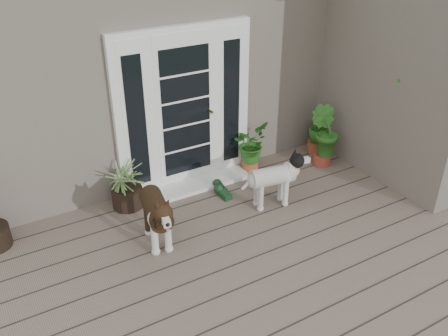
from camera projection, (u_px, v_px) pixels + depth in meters
deck at (294, 270)px, 5.24m from camera, size 6.20×4.60×0.12m
house_main at (139, 44)px, 7.71m from camera, size 7.40×4.00×3.10m
house_wing at (422, 68)px, 6.60m from camera, size 1.60×2.40×3.10m
door_unit at (185, 109)px, 6.25m from camera, size 1.90×0.14×2.15m
door_step at (194, 185)px, 6.62m from camera, size 1.60×0.40×0.05m
brindle_dog at (157, 218)px, 5.38m from camera, size 0.49×0.88×0.69m
white_dog at (272, 184)px, 6.08m from camera, size 0.80×0.44×0.63m
spider_plant at (126, 182)px, 6.04m from camera, size 0.86×0.86×0.70m
herb_a at (250, 151)px, 6.87m from camera, size 0.71×0.71×0.64m
herb_b at (323, 143)px, 7.03m from camera, size 0.61×0.61×0.68m
herb_c at (318, 135)px, 7.43m from camera, size 0.51×0.51×0.56m
sapling at (395, 127)px, 6.46m from camera, size 0.48×0.48×1.58m
clog_left at (223, 193)px, 6.39m from camera, size 0.17×0.33×0.10m
clog_right at (220, 187)px, 6.52m from camera, size 0.19×0.34×0.10m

